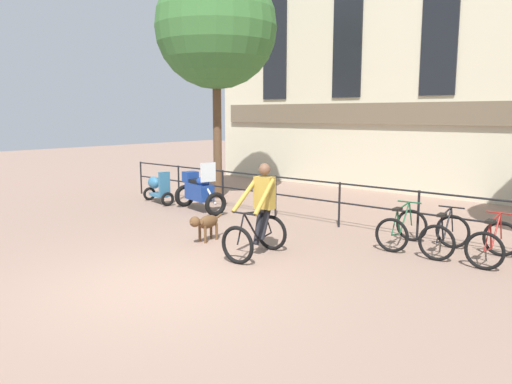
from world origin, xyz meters
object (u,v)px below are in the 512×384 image
object	(u,v)px
dog	(205,223)
parked_bicycle_mid_left	(445,235)
cyclist_with_bike	(259,215)
parked_motorcycle	(199,191)
parked_bicycle_near_lamp	(402,229)
parked_bicycle_mid_right	(493,243)
parked_scooter	(157,187)

from	to	relation	value
dog	parked_bicycle_mid_left	world-z (taller)	parked_bicycle_mid_left
cyclist_with_bike	parked_motorcycle	xyz separation A→B (m)	(-3.95, 2.15, -0.20)
cyclist_with_bike	parked_bicycle_near_lamp	bearing A→B (deg)	46.15
cyclist_with_bike	parked_bicycle_mid_left	bearing A→B (deg)	34.94
parked_bicycle_mid_right	cyclist_with_bike	bearing A→B (deg)	32.88
parked_bicycle_mid_right	parked_scooter	bearing A→B (deg)	-0.28
parked_scooter	cyclist_with_bike	bearing A→B (deg)	-98.44
dog	parked_scooter	bearing A→B (deg)	147.15
cyclist_with_bike	parked_bicycle_mid_left	world-z (taller)	cyclist_with_bike
dog	parked_bicycle_mid_right	xyz separation A→B (m)	(4.89, 2.29, -0.04)
dog	parked_bicycle_near_lamp	xyz separation A→B (m)	(3.20, 2.29, -0.04)
parked_bicycle_mid_left	parked_scooter	xyz separation A→B (m)	(-8.39, -0.09, 0.10)
cyclist_with_bike	dog	world-z (taller)	cyclist_with_bike
cyclist_with_bike	dog	bearing A→B (deg)	173.45
cyclist_with_bike	parked_bicycle_near_lamp	xyz separation A→B (m)	(1.75, 2.29, -0.41)
cyclist_with_bike	parked_bicycle_mid_right	distance (m)	4.15
cyclist_with_bike	parked_bicycle_mid_left	size ratio (longest dim) A/B	1.46
parked_bicycle_near_lamp	parked_bicycle_mid_right	xyz separation A→B (m)	(1.69, -0.00, 0.00)
parked_bicycle_near_lamp	parked_bicycle_mid_right	bearing A→B (deg)	176.44
parked_motorcycle	parked_scooter	xyz separation A→B (m)	(-1.85, 0.05, -0.10)
parked_motorcycle	parked_bicycle_mid_right	world-z (taller)	parked_motorcycle
dog	parked_motorcycle	size ratio (longest dim) A/B	0.54
cyclist_with_bike	parked_motorcycle	bearing A→B (deg)	144.92
parked_bicycle_near_lamp	dog	bearing A→B (deg)	31.99
parked_bicycle_near_lamp	parked_scooter	world-z (taller)	parked_scooter
cyclist_with_bike	parked_scooter	distance (m)	6.21
parked_motorcycle	parked_bicycle_near_lamp	distance (m)	5.71
parked_motorcycle	parked_bicycle_near_lamp	world-z (taller)	parked_motorcycle
dog	parked_bicycle_mid_right	world-z (taller)	parked_bicycle_mid_right
parked_bicycle_near_lamp	parked_bicycle_mid_right	size ratio (longest dim) A/B	1.03
dog	parked_bicycle_near_lamp	bearing A→B (deg)	29.60
parked_scooter	parked_bicycle_mid_right	bearing A→B (deg)	-77.11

